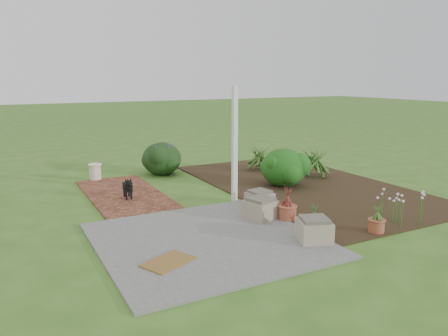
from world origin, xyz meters
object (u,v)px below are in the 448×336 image
stone_trough_near (314,231)px  cream_ceramic_urn (95,172)px  black_dog (128,187)px  evergreen_shrub (284,166)px

stone_trough_near → cream_ceramic_urn: bearing=110.2°
black_dog → cream_ceramic_urn: 2.24m
black_dog → cream_ceramic_urn: size_ratio=1.31×
stone_trough_near → evergreen_shrub: 3.80m
black_dog → evergreen_shrub: bearing=-4.0°
evergreen_shrub → cream_ceramic_urn: bearing=145.3°
stone_trough_near → cream_ceramic_urn: cream_ceramic_urn is taller
stone_trough_near → evergreen_shrub: bearing=62.3°
evergreen_shrub → black_dog: bearing=171.6°
black_dog → cream_ceramic_urn: (-0.25, 2.22, -0.07)m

